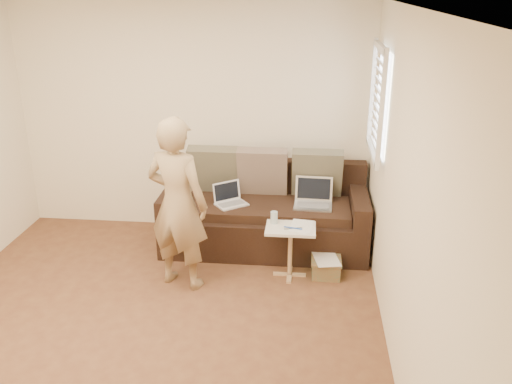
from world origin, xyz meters
TOP-DOWN VIEW (x-y plane):
  - floor at (0.00, 0.00)m, footprint 4.50×4.50m
  - ceiling at (0.00, 0.00)m, footprint 4.50×4.50m
  - wall_back at (0.00, 2.25)m, footprint 4.00×0.00m
  - wall_right at (2.00, 0.00)m, footprint 0.00×4.50m
  - window_blinds at (1.95, 1.50)m, footprint 0.12×0.88m
  - sofa at (0.86, 1.77)m, footprint 2.20×0.95m
  - pillow_left at (0.26, 2.02)m, footprint 0.55×0.29m
  - pillow_mid at (0.81, 2.00)m, footprint 0.55×0.27m
  - pillow_right at (1.41, 2.01)m, footprint 0.55×0.28m
  - laptop_silver at (1.38, 1.70)m, footprint 0.41×0.31m
  - laptop_white at (0.51, 1.65)m, footprint 0.39×0.38m
  - person at (0.12, 0.88)m, footprint 0.71×0.58m
  - side_table at (1.16, 1.13)m, footprint 0.48×0.34m
  - drinking_glass at (1.00, 1.21)m, footprint 0.07×0.07m
  - scissors at (1.19, 1.09)m, footprint 0.20×0.14m
  - paper_on_table at (1.27, 1.17)m, footprint 0.25×0.33m
  - striped_box at (1.53, 1.17)m, footprint 0.30×0.30m

SIDE VIEW (x-z plane):
  - floor at x=0.00m, z-range 0.00..0.00m
  - striped_box at x=1.53m, z-range 0.00..0.19m
  - side_table at x=1.16m, z-range 0.00..0.53m
  - sofa at x=0.86m, z-range 0.00..0.85m
  - laptop_silver at x=1.38m, z-range 0.39..0.65m
  - laptop_white at x=0.51m, z-range 0.40..0.64m
  - paper_on_table at x=1.27m, z-range 0.53..0.54m
  - scissors at x=1.19m, z-range 0.53..0.55m
  - drinking_glass at x=1.00m, z-range 0.53..0.65m
  - pillow_left at x=0.26m, z-range 0.51..1.07m
  - pillow_mid at x=0.81m, z-range 0.51..1.07m
  - pillow_right at x=1.41m, z-range 0.51..1.07m
  - person at x=0.12m, z-range 0.00..1.67m
  - wall_back at x=0.00m, z-range -0.70..3.30m
  - wall_right at x=2.00m, z-range -0.95..3.55m
  - window_blinds at x=1.95m, z-range 1.16..2.24m
  - ceiling at x=0.00m, z-range 2.60..2.60m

